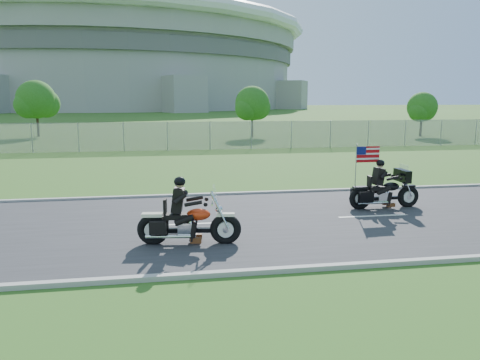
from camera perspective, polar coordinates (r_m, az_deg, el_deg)
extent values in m
plane|color=#314B17|center=(13.95, 0.73, -5.26)|extent=(420.00, 420.00, 0.00)
cube|color=#28282B|center=(13.94, 0.73, -5.18)|extent=(120.00, 8.00, 0.04)
cube|color=#9E9B93|center=(17.83, -1.59, -1.71)|extent=(120.00, 0.18, 0.12)
cube|color=#9E9B93|center=(10.17, 4.86, -10.91)|extent=(120.00, 0.18, 0.12)
cube|color=gray|center=(33.45, -14.00, 5.14)|extent=(60.00, 0.03, 2.00)
cylinder|color=#A3A099|center=(184.19, -15.32, 11.64)|extent=(130.00, 130.00, 20.00)
cylinder|color=#605E5B|center=(184.56, -15.42, 13.81)|extent=(132.00, 132.00, 4.00)
cylinder|color=#A3A099|center=(185.09, -15.51, 15.66)|extent=(134.00, 134.00, 6.00)
torus|color=white|center=(185.55, -15.57, 16.89)|extent=(140.40, 140.40, 4.40)
cylinder|color=#382316|center=(44.11, 1.48, 6.88)|extent=(0.22, 0.22, 2.52)
sphere|color=#285516|center=(44.05, 1.50, 9.34)|extent=(3.20, 3.20, 3.20)
sphere|color=#285516|center=(44.65, 2.19, 8.88)|extent=(2.40, 2.40, 2.40)
sphere|color=#285516|center=(43.56, 0.86, 8.74)|extent=(2.24, 2.24, 2.24)
cylinder|color=#382316|center=(48.70, -23.45, 6.53)|extent=(0.22, 0.22, 2.80)
sphere|color=#285516|center=(48.64, -23.62, 8.99)|extent=(3.60, 3.60, 3.60)
sphere|color=#285516|center=(49.01, -22.61, 8.59)|extent=(2.70, 2.70, 2.70)
sphere|color=#285516|center=(48.37, -24.44, 8.34)|extent=(2.52, 2.52, 2.52)
cylinder|color=#382316|center=(47.98, 21.20, 6.30)|extent=(0.22, 0.22, 2.24)
sphere|color=#285516|center=(47.92, 21.32, 8.30)|extent=(2.80, 2.80, 2.80)
sphere|color=#285516|center=(48.58, 21.62, 7.92)|extent=(2.10, 2.10, 2.10)
sphere|color=#285516|center=(47.38, 21.00, 7.82)|extent=(1.96, 1.96, 1.96)
torus|color=black|center=(11.85, -1.77, -6.00)|extent=(0.81, 0.30, 0.79)
torus|color=black|center=(11.99, -10.58, -5.98)|extent=(0.81, 0.30, 0.79)
ellipsoid|color=red|center=(11.77, -5.09, -4.20)|extent=(0.64, 0.42, 0.30)
cube|color=black|center=(11.82, -7.79, -4.40)|extent=(0.63, 0.40, 0.13)
cube|color=black|center=(11.72, -7.58, -2.42)|extent=(0.31, 0.46, 0.59)
sphere|color=black|center=(11.63, -7.37, -0.20)|extent=(0.33, 0.33, 0.29)
cube|color=silver|center=(11.64, -3.01, -1.73)|extent=(0.11, 0.50, 0.43)
torus|color=black|center=(16.74, 19.80, -1.91)|extent=(0.76, 0.20, 0.75)
torus|color=black|center=(15.94, 14.42, -2.21)|extent=(0.76, 0.20, 0.75)
ellipsoid|color=black|center=(16.36, 17.94, -0.76)|extent=(0.58, 0.34, 0.29)
cube|color=black|center=(16.12, 16.27, -0.97)|extent=(0.57, 0.32, 0.12)
cube|color=black|center=(16.07, 16.50, 0.43)|extent=(0.25, 0.41, 0.56)
sphere|color=black|center=(16.03, 16.74, 1.97)|extent=(0.28, 0.28, 0.28)
cube|color=black|center=(16.49, 19.18, 0.51)|extent=(0.24, 0.82, 0.41)
cube|color=#B70C11|center=(16.02, 15.32, 3.03)|extent=(0.82, 0.04, 0.53)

